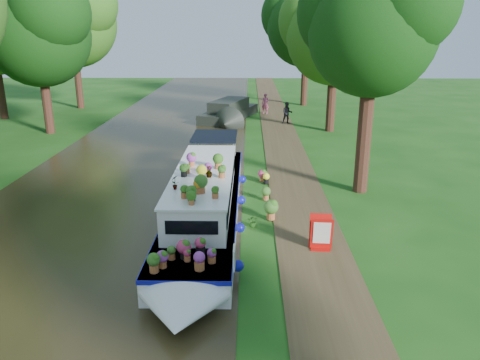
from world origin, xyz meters
name	(u,v)px	position (x,y,z in m)	size (l,w,h in m)	color
ground	(270,219)	(0.00, 0.00, 0.00)	(100.00, 100.00, 0.00)	#174A12
canal_water	(100,217)	(-6.00, 0.00, 0.01)	(10.00, 100.00, 0.02)	black
towpath	(304,218)	(1.20, 0.00, 0.01)	(2.20, 100.00, 0.03)	#42351F
plant_boat	(204,200)	(-2.25, -0.50, 0.85)	(2.29, 13.52, 2.30)	white
tree_near_overhang	(373,22)	(3.79, 3.06, 6.60)	(5.52, 5.28, 8.99)	black
tree_near_mid	(335,28)	(4.48, 15.08, 6.44)	(6.90, 6.60, 9.40)	black
tree_near_far	(307,21)	(3.98, 26.09, 7.05)	(7.59, 7.26, 10.30)	black
tree_far_c	(38,26)	(-13.52, 14.08, 6.52)	(7.13, 6.82, 9.59)	black
tree_far_d	(72,16)	(-15.02, 24.10, 7.40)	(8.05, 7.70, 10.85)	black
second_boat	(229,112)	(-2.24, 18.80, 0.60)	(4.33, 8.09, 1.47)	black
sandwich_board	(321,234)	(1.41, -2.39, 0.50)	(0.67, 0.56, 1.04)	red
pedestrian_pink	(265,104)	(0.50, 21.34, 0.82)	(0.58, 0.38, 1.58)	#DD5B96
pedestrian_dark	(287,113)	(1.90, 17.32, 0.78)	(0.73, 0.57, 1.50)	black
verge_plant	(253,221)	(-0.60, -0.72, 0.21)	(0.37, 0.32, 0.42)	#2A611D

